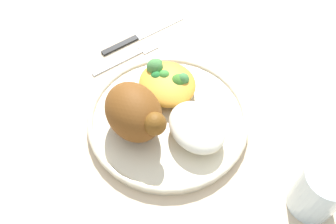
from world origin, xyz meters
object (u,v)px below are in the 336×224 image
object	(u,v)px
plate	(168,119)
fork	(129,56)
knife	(136,37)
mac_cheese_with_broccoli	(167,82)
water_glass	(319,191)
rice_pile	(197,127)
roasted_chicken	(135,112)

from	to	relation	value
plate	fork	world-z (taller)	plate
knife	mac_cheese_with_broccoli	bearing A→B (deg)	-7.50
knife	water_glass	world-z (taller)	water_glass
plate	knife	world-z (taller)	plate
water_glass	mac_cheese_with_broccoli	bearing A→B (deg)	-164.94
rice_pile	fork	world-z (taller)	rice_pile
rice_pile	mac_cheese_with_broccoli	distance (m)	0.10
fork	water_glass	bearing A→B (deg)	13.00
roasted_chicken	mac_cheese_with_broccoli	xyz separation A→B (m)	(-0.04, 0.08, -0.02)
rice_pile	water_glass	size ratio (longest dim) A/B	1.13
roasted_chicken	knife	xyz separation A→B (m)	(-0.20, 0.10, -0.06)
plate	water_glass	world-z (taller)	water_glass
plate	fork	bearing A→B (deg)	175.63
fork	water_glass	world-z (taller)	water_glass
rice_pile	fork	distance (m)	0.22
plate	water_glass	distance (m)	0.25
roasted_chicken	water_glass	world-z (taller)	roasted_chicken
mac_cheese_with_broccoli	rice_pile	bearing A→B (deg)	-4.27
mac_cheese_with_broccoli	water_glass	world-z (taller)	water_glass
mac_cheese_with_broccoli	fork	size ratio (longest dim) A/B	0.72
plate	rice_pile	size ratio (longest dim) A/B	2.64
rice_pile	fork	size ratio (longest dim) A/B	0.71
plate	mac_cheese_with_broccoli	size ratio (longest dim) A/B	2.61
knife	water_glass	xyz separation A→B (m)	(0.44, 0.05, 0.04)
mac_cheese_with_broccoli	fork	distance (m)	0.12
roasted_chicken	knife	world-z (taller)	roasted_chicken
rice_pile	roasted_chicken	bearing A→B (deg)	-128.18
rice_pile	water_glass	bearing A→B (deg)	25.35
water_glass	plate	bearing A→B (deg)	-155.44
rice_pile	mac_cheese_with_broccoli	size ratio (longest dim) A/B	0.99
plate	water_glass	bearing A→B (deg)	24.56
rice_pile	fork	bearing A→B (deg)	-177.86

